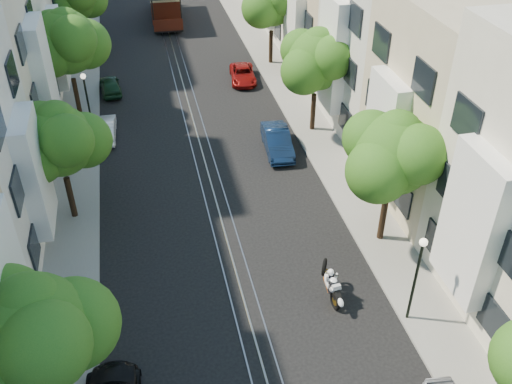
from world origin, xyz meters
TOP-DOWN VIEW (x-y plane):
  - ground at (0.00, 28.00)m, footprint 200.00×200.00m
  - sidewalk_east at (7.25, 28.00)m, footprint 2.50×80.00m
  - sidewalk_west at (-7.25, 28.00)m, footprint 2.50×80.00m
  - rail_left at (-0.55, 28.00)m, footprint 0.06×80.00m
  - rail_slot at (0.00, 28.00)m, footprint 0.06×80.00m
  - rail_right at (0.55, 28.00)m, footprint 0.06×80.00m
  - lane_line at (0.00, 28.00)m, footprint 0.08×80.00m
  - townhouses_east at (11.87, 27.91)m, footprint 7.75×72.00m
  - tree_e_b at (7.26, 8.98)m, footprint 4.93×4.08m
  - tree_e_c at (7.26, 19.98)m, footprint 4.84×3.99m
  - tree_e_d at (7.26, 30.98)m, footprint 5.01×4.16m
  - tree_w_a at (-7.14, 1.98)m, footprint 4.93×4.08m
  - tree_w_b at (-7.14, 13.98)m, footprint 4.72×3.87m
  - tree_w_c at (-7.14, 24.98)m, footprint 5.13×4.28m
  - lamp_east at (6.30, 4.00)m, footprint 0.32×0.32m
  - lamp_west at (-6.30, 22.00)m, footprint 0.32×0.32m
  - sportbike_rider at (3.59, 5.78)m, footprint 0.60×2.08m
  - parked_car_e_mid at (4.40, 18.00)m, footprint 1.72×4.22m
  - parked_car_e_far at (4.40, 28.26)m, footprint 2.17×3.99m
  - parked_car_w_mid at (-5.60, 21.93)m, footprint 1.42×3.68m
  - parked_car_w_far at (-5.17, 28.36)m, footprint 1.67×3.49m

SIDE VIEW (x-z plane):
  - ground at x=0.00m, z-range 0.00..0.00m
  - lane_line at x=0.00m, z-range 0.00..0.01m
  - rail_left at x=-0.55m, z-range 0.00..0.02m
  - rail_slot at x=0.00m, z-range 0.00..0.02m
  - rail_right at x=0.55m, z-range 0.00..0.02m
  - sidewalk_east at x=7.25m, z-range 0.00..0.12m
  - sidewalk_west at x=-7.25m, z-range 0.00..0.12m
  - parked_car_e_far at x=4.40m, z-range 0.00..1.06m
  - parked_car_w_far at x=-5.17m, z-range 0.00..1.15m
  - parked_car_w_mid at x=-5.60m, z-range 0.00..1.19m
  - parked_car_e_mid at x=4.40m, z-range 0.00..1.36m
  - sportbike_rider at x=3.59m, z-range 0.08..1.69m
  - lamp_east at x=6.30m, z-range 0.77..4.93m
  - lamp_west at x=-6.30m, z-range 0.77..4.93m
  - tree_w_b at x=-7.14m, z-range 1.26..7.53m
  - tree_e_c at x=7.26m, z-range 1.34..7.86m
  - tree_e_b at x=7.26m, z-range 1.39..8.07m
  - tree_w_a at x=-7.14m, z-range 1.39..8.07m
  - tree_e_d at x=7.26m, z-range 1.44..8.29m
  - tree_w_c at x=-7.14m, z-range 1.52..8.62m
  - townhouses_east at x=11.87m, z-range -0.82..11.18m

